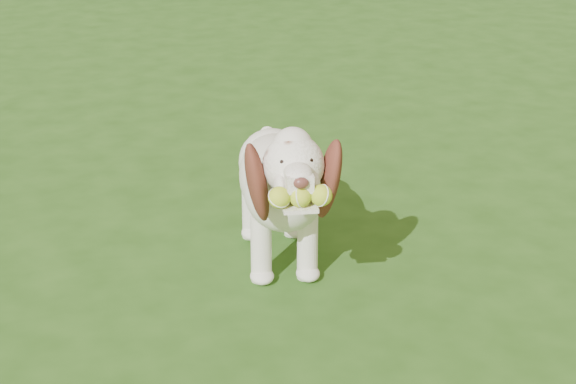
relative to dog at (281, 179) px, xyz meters
name	(u,v)px	position (x,y,z in m)	size (l,w,h in m)	color
ground	(481,296)	(0.57, -0.49, -0.35)	(80.00, 80.00, 0.00)	#244A15
dog	(281,179)	(0.00, 0.00, 0.00)	(0.51, 1.02, 0.67)	white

